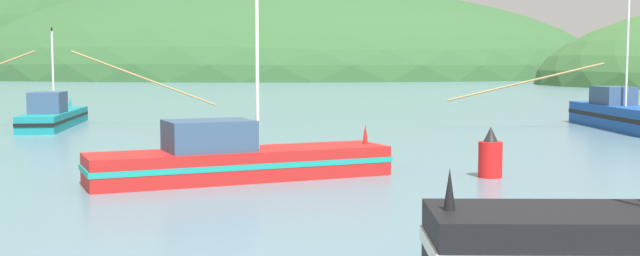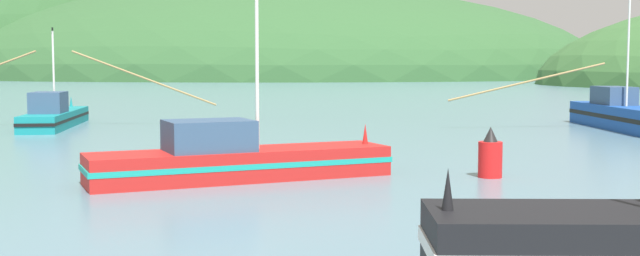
% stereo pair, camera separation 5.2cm
% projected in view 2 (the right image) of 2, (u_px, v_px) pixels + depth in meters
% --- Properties ---
extents(hill_far_left, '(216.32, 173.06, 58.75)m').
position_uv_depth(hill_far_left, '(273.00, 77.00, 254.88)').
color(hill_far_left, '#2D562D').
rests_on(hill_far_left, ground).
extents(hill_far_right, '(104.69, 83.75, 36.11)m').
position_uv_depth(hill_far_right, '(49.00, 77.00, 249.08)').
color(hill_far_right, '#47703D').
rests_on(hill_far_right, ground).
extents(fishing_boat_blue, '(20.37, 11.93, 7.90)m').
position_uv_depth(fishing_boat_blue, '(621.00, 114.00, 44.63)').
color(fishing_boat_blue, '#19479E').
rests_on(fishing_boat_blue, ground).
extents(fishing_boat_red, '(9.98, 6.27, 6.74)m').
position_uv_depth(fishing_boat_red, '(236.00, 159.00, 24.72)').
color(fishing_boat_red, red).
rests_on(fishing_boat_red, ground).
extents(fishing_boat_teal, '(19.11, 11.39, 5.98)m').
position_uv_depth(fishing_boat_teal, '(55.00, 116.00, 45.86)').
color(fishing_boat_teal, '#147F84').
rests_on(fishing_boat_teal, ground).
extents(channel_buoy, '(0.79, 0.79, 1.69)m').
position_uv_depth(channel_buoy, '(490.00, 156.00, 25.22)').
color(channel_buoy, red).
rests_on(channel_buoy, ground).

